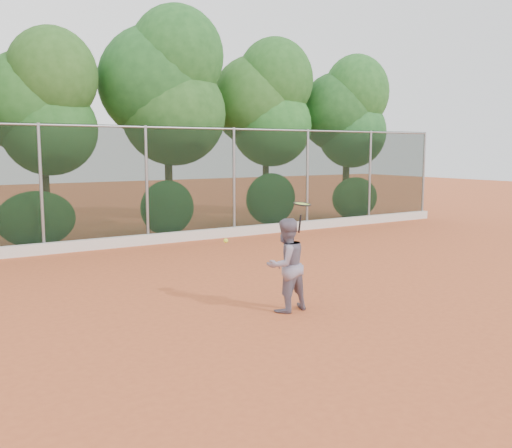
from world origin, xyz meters
TOP-DOWN VIEW (x-y plane):
  - ground at (0.00, 0.00)m, footprint 80.00×80.00m
  - concrete_curb at (0.00, 6.82)m, footprint 24.00×0.20m
  - tennis_player at (-0.73, -1.09)m, footprint 0.85×0.69m
  - chainlink_fence at (-0.00, 7.00)m, footprint 24.09×0.09m
  - foliage_backdrop at (-0.55, 8.98)m, footprint 23.70×3.63m
  - tennis_racket at (-0.45, -1.16)m, footprint 0.40×0.40m
  - tennis_ball_in_flight at (-2.24, -1.65)m, footprint 0.07×0.07m

SIDE VIEW (x-z plane):
  - ground at x=0.00m, z-range 0.00..0.00m
  - concrete_curb at x=0.00m, z-range 0.00..0.30m
  - tennis_player at x=-0.73m, z-range 0.00..1.63m
  - tennis_ball_in_flight at x=-2.24m, z-range 1.41..1.48m
  - tennis_racket at x=-0.45m, z-range 1.56..2.10m
  - chainlink_fence at x=0.00m, z-range 0.11..3.61m
  - foliage_backdrop at x=-0.55m, z-range 0.63..8.18m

